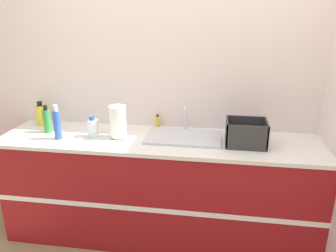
% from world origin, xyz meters
% --- Properties ---
extents(wall_back, '(4.91, 0.06, 2.60)m').
position_xyz_m(wall_back, '(0.00, 0.63, 1.30)').
color(wall_back, silver).
rests_on(wall_back, ground_plane).
extents(counter_cabinet, '(2.53, 0.62, 0.89)m').
position_xyz_m(counter_cabinet, '(0.00, 0.30, 0.44)').
color(counter_cabinet, maroon).
rests_on(counter_cabinet, ground_plane).
extents(sink, '(0.58, 0.36, 0.22)m').
position_xyz_m(sink, '(0.19, 0.34, 0.90)').
color(sink, silver).
rests_on(sink, counter_cabinet).
extents(paper_towel_roll, '(0.13, 0.13, 0.26)m').
position_xyz_m(paper_towel_roll, '(-0.32, 0.27, 1.02)').
color(paper_towel_roll, '#4C4C51').
rests_on(paper_towel_roll, counter_cabinet).
extents(dish_rack, '(0.30, 0.24, 0.19)m').
position_xyz_m(dish_rack, '(0.66, 0.28, 0.96)').
color(dish_rack, '#2D2D2D').
rests_on(dish_rack, counter_cabinet).
extents(bottle_blue, '(0.06, 0.06, 0.28)m').
position_xyz_m(bottle_blue, '(-0.78, 0.18, 1.01)').
color(bottle_blue, '#2D56B7').
rests_on(bottle_blue, counter_cabinet).
extents(bottle_green, '(0.06, 0.06, 0.23)m').
position_xyz_m(bottle_green, '(-0.94, 0.31, 0.99)').
color(bottle_green, '#2D8C3D').
rests_on(bottle_green, counter_cabinet).
extents(bottle_yellow, '(0.08, 0.08, 0.21)m').
position_xyz_m(bottle_yellow, '(-1.08, 0.47, 0.98)').
color(bottle_yellow, yellow).
rests_on(bottle_yellow, counter_cabinet).
extents(bottle_clear, '(0.08, 0.08, 0.17)m').
position_xyz_m(bottle_clear, '(-0.53, 0.27, 0.96)').
color(bottle_clear, silver).
rests_on(bottle_clear, counter_cabinet).
extents(soap_dispenser, '(0.04, 0.04, 0.12)m').
position_xyz_m(soap_dispenser, '(-0.06, 0.55, 0.94)').
color(soap_dispenser, gold).
rests_on(soap_dispenser, counter_cabinet).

